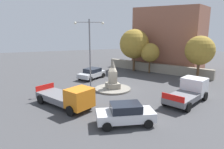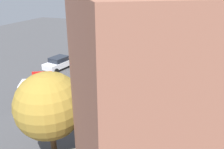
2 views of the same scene
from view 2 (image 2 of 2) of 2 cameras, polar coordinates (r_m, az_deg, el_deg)
ground_plane at (r=24.31m, az=1.02°, el=-2.47°), size 80.00×80.00×0.00m
traffic_island at (r=24.27m, az=1.02°, el=-2.27°), size 3.98×3.98×0.19m
monument at (r=23.73m, az=1.04°, el=0.83°), size 1.38×1.38×3.17m
streetlamp at (r=24.38m, az=6.08°, el=9.03°), size 3.26×0.28×7.64m
car_white_near_island at (r=29.22m, az=-13.03°, el=2.89°), size 4.37×2.54×1.56m
car_silver_passing at (r=23.73m, az=14.93°, el=-1.94°), size 4.23×3.90×1.39m
truck_white_approaching at (r=22.20m, az=-18.34°, el=-3.32°), size 5.61×4.34×2.06m
truck_orange_waiting at (r=29.94m, az=-2.27°, el=4.16°), size 4.75×5.97×1.99m
stone_boundary_wall at (r=14.93m, az=12.30°, el=-17.39°), size 10.04×13.89×1.34m
tree_near_wall at (r=14.60m, az=13.64°, el=-7.20°), size 2.81×2.81×4.47m
tree_mid_cluster at (r=12.84m, az=-15.37°, el=-7.55°), size 3.73×3.73×5.74m
tree_far_corner at (r=15.47m, az=22.99°, el=-1.97°), size 4.50×4.50×6.47m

